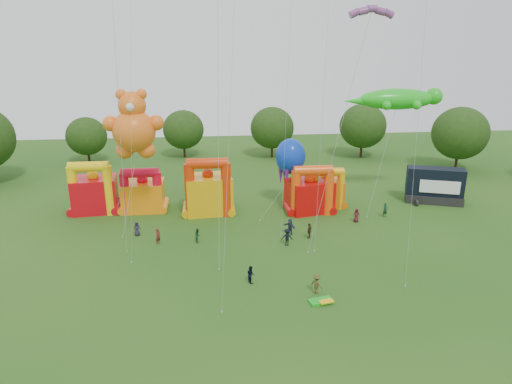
{
  "coord_description": "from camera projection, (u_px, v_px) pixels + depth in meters",
  "views": [
    {
      "loc": [
        -3.94,
        -27.79,
        20.49
      ],
      "look_at": [
        0.96,
        18.0,
        5.69
      ],
      "focal_mm": 32.0,
      "sensor_mm": 36.0,
      "label": 1
    }
  ],
  "objects": [
    {
      "name": "spectator_0",
      "position": [
        137.0,
        229.0,
        51.37
      ],
      "size": [
        0.96,
        0.8,
        1.67
      ],
      "primitive_type": "imported",
      "rotation": [
        0.0,
        0.0,
        0.39
      ],
      "color": "#252036",
      "rests_on": "ground"
    },
    {
      "name": "teddy_bear_kite",
      "position": [
        133.0,
        145.0,
        50.88
      ],
      "size": [
        6.73,
        5.75,
        16.15
      ],
      "color": "orange",
      "rests_on": "ground"
    },
    {
      "name": "spectator_1",
      "position": [
        158.0,
        236.0,
        49.14
      ],
      "size": [
        0.71,
        0.78,
        1.8
      ],
      "primitive_type": "imported",
      "rotation": [
        0.0,
        0.0,
        1.01
      ],
      "color": "maroon",
      "rests_on": "ground"
    },
    {
      "name": "spectator_2",
      "position": [
        198.0,
        235.0,
        49.72
      ],
      "size": [
        0.67,
        0.82,
        1.57
      ],
      "primitive_type": "imported",
      "rotation": [
        0.0,
        0.0,
        1.68
      ],
      "color": "#1B4520",
      "rests_on": "ground"
    },
    {
      "name": "parafoil_kites",
      "position": [
        295.0,
        128.0,
        44.8
      ],
      "size": [
        28.65,
        9.69,
        31.11
      ],
      "color": "red",
      "rests_on": "ground"
    },
    {
      "name": "bouncy_castle_1",
      "position": [
        143.0,
        194.0,
        58.85
      ],
      "size": [
        5.21,
        4.19,
        6.0
      ],
      "color": "orange",
      "rests_on": "ground"
    },
    {
      "name": "bouncy_castle_4",
      "position": [
        325.0,
        191.0,
        60.41
      ],
      "size": [
        4.59,
        3.71,
        5.57
      ],
      "color": "#D4610B",
      "rests_on": "ground"
    },
    {
      "name": "ground",
      "position": [
        269.0,
        343.0,
        32.98
      ],
      "size": [
        160.0,
        160.0,
        0.0
      ],
      "primitive_type": "plane",
      "color": "#1D4D15",
      "rests_on": "ground"
    },
    {
      "name": "spectator_3",
      "position": [
        287.0,
        237.0,
        48.81
      ],
      "size": [
        1.34,
        0.93,
        1.89
      ],
      "primitive_type": "imported",
      "rotation": [
        0.0,
        0.0,
        2.95
      ],
      "color": "black",
      "rests_on": "ground"
    },
    {
      "name": "spectator_6",
      "position": [
        356.0,
        215.0,
        55.35
      ],
      "size": [
        0.89,
        0.63,
        1.71
      ],
      "primitive_type": "imported",
      "rotation": [
        0.0,
        0.0,
        6.17
      ],
      "color": "#4C1520",
      "rests_on": "ground"
    },
    {
      "name": "tree_ring",
      "position": [
        251.0,
        261.0,
        31.54
      ],
      "size": [
        126.83,
        128.97,
        12.07
      ],
      "color": "#352314",
      "rests_on": "ground"
    },
    {
      "name": "stage_trailer",
      "position": [
        435.0,
        186.0,
        62.0
      ],
      "size": [
        7.89,
        5.15,
        4.84
      ],
      "color": "black",
      "rests_on": "ground"
    },
    {
      "name": "spectator_7",
      "position": [
        385.0,
        210.0,
        57.0
      ],
      "size": [
        0.78,
        0.64,
        1.83
      ],
      "primitive_type": "imported",
      "rotation": [
        0.0,
        0.0,
        0.35
      ],
      "color": "#16381D",
      "rests_on": "ground"
    },
    {
      "name": "octopus_kite",
      "position": [
        282.0,
        181.0,
        58.79
      ],
      "size": [
        6.68,
        7.46,
        9.17
      ],
      "color": "#0D38C4",
      "rests_on": "ground"
    },
    {
      "name": "bouncy_castle_0",
      "position": [
        94.0,
        192.0,
        58.33
      ],
      "size": [
        5.92,
        4.95,
        6.97
      ],
      "color": "red",
      "rests_on": "ground"
    },
    {
      "name": "bouncy_castle_3",
      "position": [
        310.0,
        193.0,
        58.44
      ],
      "size": [
        6.15,
        5.31,
        6.44
      ],
      "color": "#C40909",
      "rests_on": "ground"
    },
    {
      "name": "spectator_4",
      "position": [
        309.0,
        231.0,
        50.69
      ],
      "size": [
        0.97,
        1.1,
        1.78
      ],
      "primitive_type": "imported",
      "rotation": [
        0.0,
        0.0,
        4.08
      ],
      "color": "#3C2A18",
      "rests_on": "ground"
    },
    {
      "name": "folded_kite_bundle",
      "position": [
        322.0,
        301.0,
        38.09
      ],
      "size": [
        2.17,
        1.42,
        0.31
      ],
      "color": "green",
      "rests_on": "ground"
    },
    {
      "name": "gecko_kite",
      "position": [
        385.0,
        150.0,
        59.38
      ],
      "size": [
        13.61,
        10.18,
        15.24
      ],
      "color": "#1FC71C",
      "rests_on": "ground"
    },
    {
      "name": "spectator_5",
      "position": [
        290.0,
        227.0,
        51.71
      ],
      "size": [
        1.52,
        1.69,
        1.86
      ],
      "primitive_type": "imported",
      "rotation": [
        0.0,
        0.0,
        5.4
      ],
      "color": "#262A40",
      "rests_on": "ground"
    },
    {
      "name": "spectator_8",
      "position": [
        251.0,
        274.0,
        41.18
      ],
      "size": [
        0.87,
        0.96,
        1.62
      ],
      "primitive_type": "imported",
      "rotation": [
        0.0,
        0.0,
        1.98
      ],
      "color": "black",
      "rests_on": "ground"
    },
    {
      "name": "diamond_kites",
      "position": [
        270.0,
        91.0,
        42.97
      ],
      "size": [
        27.58,
        21.69,
        40.92
      ],
      "color": "#E50A45",
      "rests_on": "ground"
    },
    {
      "name": "spectator_9",
      "position": [
        317.0,
        284.0,
        39.3
      ],
      "size": [
        1.26,
        1.33,
        1.8
      ],
      "primitive_type": "imported",
      "rotation": [
        0.0,
        0.0,
        2.26
      ],
      "color": "#48411D",
      "rests_on": "ground"
    },
    {
      "name": "bouncy_castle_2",
      "position": [
        208.0,
        192.0,
        57.85
      ],
      "size": [
        6.2,
        5.19,
        7.53
      ],
      "color": "#E1A20B",
      "rests_on": "ground"
    }
  ]
}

